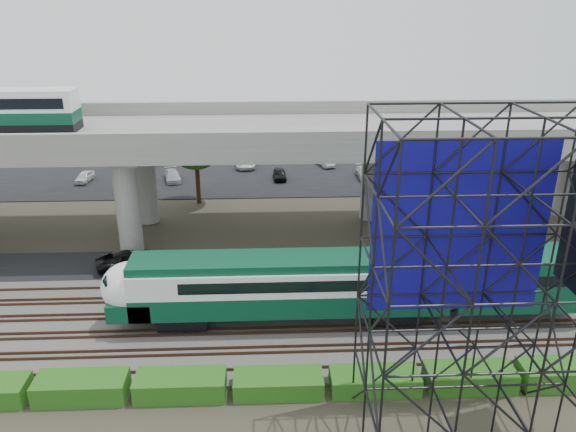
{
  "coord_description": "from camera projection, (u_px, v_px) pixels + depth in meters",
  "views": [
    {
      "loc": [
        0.47,
        -27.9,
        19.28
      ],
      "look_at": [
        1.95,
        6.0,
        5.68
      ],
      "focal_mm": 35.0,
      "sensor_mm": 36.0,
      "label": 1
    }
  ],
  "objects": [
    {
      "name": "scaffold_tower",
      "position": [
        479.0,
        298.0,
        23.22
      ],
      "size": [
        9.36,
        6.36,
        15.0
      ],
      "color": "black",
      "rests_on": "ground"
    },
    {
      "name": "ground",
      "position": [
        259.0,
        344.0,
        33.03
      ],
      "size": [
        140.0,
        140.0,
        0.0
      ],
      "primitive_type": "plane",
      "color": "#474233",
      "rests_on": "ground"
    },
    {
      "name": "commuter_train",
      "position": [
        325.0,
        283.0,
        33.97
      ],
      "size": [
        29.3,
        3.06,
        4.3
      ],
      "color": "black",
      "rests_on": "rail_tracks"
    },
    {
      "name": "trees",
      "position": [
        202.0,
        172.0,
        45.76
      ],
      "size": [
        40.94,
        16.94,
        7.69
      ],
      "color": "#382314",
      "rests_on": "ground"
    },
    {
      "name": "hedge_strip",
      "position": [
        278.0,
        383.0,
        28.87
      ],
      "size": [
        34.6,
        1.8,
        1.2
      ],
      "color": "#1E5313",
      "rests_on": "ground"
    },
    {
      "name": "overpass",
      "position": [
        240.0,
        141.0,
        44.75
      ],
      "size": [
        80.0,
        12.0,
        12.4
      ],
      "color": "#9E9B93",
      "rests_on": "ground"
    },
    {
      "name": "parked_cars",
      "position": [
        262.0,
        166.0,
        64.26
      ],
      "size": [
        38.12,
        9.41,
        1.31
      ],
      "color": "silver",
      "rests_on": "parking_lot"
    },
    {
      "name": "harbor_water",
      "position": [
        261.0,
        128.0,
        84.96
      ],
      "size": [
        140.0,
        40.0,
        0.03
      ],
      "primitive_type": "cube",
      "color": "#466174",
      "rests_on": "ground"
    },
    {
      "name": "service_road",
      "position": [
        260.0,
        263.0,
        42.75
      ],
      "size": [
        90.0,
        5.0,
        0.08
      ],
      "primitive_type": "cube",
      "color": "black",
      "rests_on": "ground"
    },
    {
      "name": "parking_lot",
      "position": [
        261.0,
        171.0,
        64.55
      ],
      "size": [
        90.0,
        18.0,
        0.08
      ],
      "primitive_type": "cube",
      "color": "black",
      "rests_on": "ground"
    },
    {
      "name": "ballast_bed",
      "position": [
        259.0,
        324.0,
        34.85
      ],
      "size": [
        90.0,
        12.0,
        0.2
      ],
      "primitive_type": "cube",
      "color": "slate",
      "rests_on": "ground"
    },
    {
      "name": "rail_tracks",
      "position": [
        259.0,
        321.0,
        34.78
      ],
      "size": [
        90.0,
        9.52,
        0.16
      ],
      "color": "#472D1E",
      "rests_on": "ballast_bed"
    },
    {
      "name": "suv",
      "position": [
        129.0,
        260.0,
        41.69
      ],
      "size": [
        5.13,
        3.45,
        1.31
      ],
      "primitive_type": "imported",
      "rotation": [
        0.0,
        0.0,
        1.87
      ],
      "color": "black",
      "rests_on": "service_road"
    }
  ]
}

